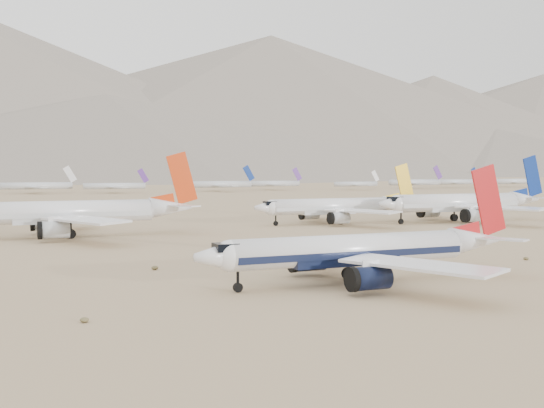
# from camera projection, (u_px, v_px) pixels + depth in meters

# --- Properties ---
(ground) EXTENTS (7000.00, 7000.00, 0.00)m
(ground) POSITION_uv_depth(u_px,v_px,m) (398.00, 271.00, 93.43)
(ground) COLOR #8E7052
(ground) RESTS_ON ground
(main_airliner) EXTENTS (41.62, 40.65, 14.69)m
(main_airliner) POSITION_uv_depth(u_px,v_px,m) (363.00, 250.00, 83.80)
(main_airliner) COLOR white
(main_airliner) RESTS_ON ground
(row2_navy_widebody) EXTENTS (50.10, 49.00, 17.83)m
(row2_navy_widebody) POSITION_uv_depth(u_px,v_px,m) (464.00, 203.00, 179.36)
(row2_navy_widebody) COLOR white
(row2_navy_widebody) RESTS_ON ground
(row2_gold_tail) EXTENTS (43.54, 42.58, 15.50)m
(row2_gold_tail) POSITION_uv_depth(u_px,v_px,m) (337.00, 207.00, 173.61)
(row2_gold_tail) COLOR white
(row2_gold_tail) RESTS_ON ground
(row2_orange_tail) EXTENTS (49.89, 48.81, 17.80)m
(row2_orange_tail) POSITION_uv_depth(u_px,v_px,m) (72.00, 213.00, 139.73)
(row2_orange_tail) COLOR white
(row2_orange_tail) RESTS_ON ground
(distant_storage_row) EXTENTS (621.69, 59.58, 15.98)m
(distant_storage_row) POSITION_uv_depth(u_px,v_px,m) (116.00, 185.00, 393.52)
(distant_storage_row) COLOR silver
(distant_storage_row) RESTS_ON ground
(mountain_range) EXTENTS (7354.00, 3024.00, 470.00)m
(mountain_range) POSITION_uv_depth(u_px,v_px,m) (31.00, 94.00, 1620.75)
(mountain_range) COLOR slate
(mountain_range) RESTS_ON ground
(foothills) EXTENTS (4637.50, 1395.00, 155.00)m
(foothills) POSITION_uv_depth(u_px,v_px,m) (304.00, 141.00, 1307.01)
(foothills) COLOR slate
(foothills) RESTS_ON ground
(desert_scrub) EXTENTS (219.83, 121.67, 0.63)m
(desert_scrub) POSITION_uv_depth(u_px,v_px,m) (297.00, 323.00, 60.66)
(desert_scrub) COLOR brown
(desert_scrub) RESTS_ON ground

